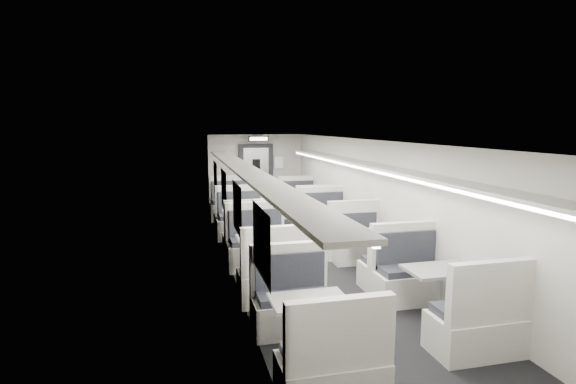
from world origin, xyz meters
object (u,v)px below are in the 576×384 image
booth_right_a (306,208)px  vestibule_door (256,177)px  booth_left_a (234,211)px  booth_right_d (439,295)px  booth_left_d (309,329)px  booth_left_c (265,259)px  booth_left_b (246,229)px  exit_sign (258,139)px  booth_right_b (336,228)px  passenger (248,201)px  booth_right_c (373,254)px

booth_right_a → vestibule_door: (-1.00, 2.31, 0.64)m
booth_left_a → vestibule_door: size_ratio=1.11×
booth_right_d → booth_left_d: bearing=-165.2°
booth_left_c → booth_right_a: booth_left_c is taller
booth_left_b → booth_right_a: 2.93m
booth_left_c → booth_right_a: size_ratio=1.04×
booth_left_b → booth_right_d: booth_left_b is taller
booth_left_a → booth_left_c: 4.49m
booth_right_a → exit_sign: 2.80m
booth_right_b → vestibule_door: (-1.00, 4.82, 0.63)m
booth_right_a → exit_sign: exit_sign is taller
booth_right_a → booth_left_b: bearing=-133.1°
vestibule_door → booth_left_c: bearing=-98.4°
booth_left_c → exit_sign: 6.65m
booth_left_c → vestibule_door: 6.89m
passenger → exit_sign: bearing=90.9°
booth_right_b → passenger: 2.56m
booth_right_c → booth_left_b: bearing=130.6°
booth_left_a → exit_sign: bearing=61.1°
booth_left_b → vestibule_door: bearing=77.3°
booth_left_a → booth_right_d: 6.94m
vestibule_door → booth_left_d: bearing=-96.0°
booth_right_b → booth_right_a: bearing=90.0°
booth_right_d → passenger: (-1.71, 6.00, 0.37)m
booth_right_a → passenger: 1.86m
booth_right_a → booth_left_d: bearing=-105.6°
booth_left_c → vestibule_door: bearing=81.6°
booth_right_d → booth_left_a: bearing=106.7°
booth_left_a → booth_left_c: size_ratio=1.01×
booth_right_c → passenger: 4.22m
booth_left_a → booth_left_d: (0.00, -7.18, -0.03)m
booth_right_a → booth_right_b: size_ratio=0.98×
booth_right_a → booth_right_c: size_ratio=1.09×
booth_left_a → booth_right_c: size_ratio=1.15×
booth_left_d → passenger: (0.29, 6.53, 0.39)m
booth_left_a → exit_sign: (1.00, 1.81, 1.86)m
booth_left_d → booth_right_d: bearing=14.8°
passenger → vestibule_door: bearing=93.5°
passenger → vestibule_door: 3.04m
booth_right_c → exit_sign: exit_sign is taller
booth_right_b → booth_right_d: booth_right_b is taller
booth_right_a → booth_left_a: bearing=179.6°
booth_left_b → booth_right_c: 3.07m
booth_left_d → passenger: 6.55m
exit_sign → booth_right_c: bearing=-81.0°
booth_right_d → passenger: size_ratio=1.45×
exit_sign → booth_left_b: bearing=-104.2°
booth_left_a → booth_right_a: booth_left_a is taller
passenger → exit_sign: size_ratio=2.49×
booth_left_b → vestibule_door: size_ratio=1.12×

